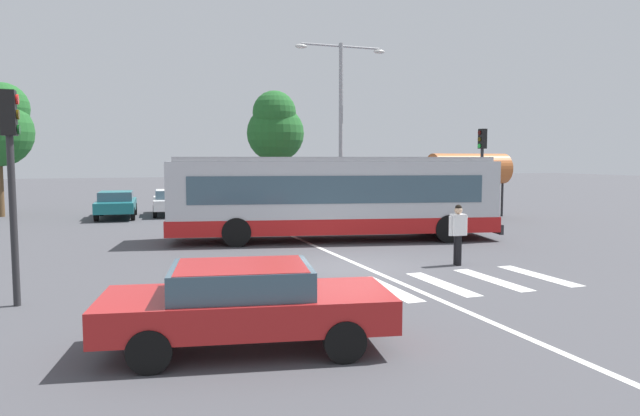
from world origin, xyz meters
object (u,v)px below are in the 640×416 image
object	(u,v)px
parked_car_white	(171,201)
bus_stop_shelter	(469,170)
parked_car_teal	(116,203)
traffic_light_far_corner	(482,160)
parked_car_red	(319,198)
parked_car_champagne	(220,200)
city_transit_bus	(334,197)
parked_car_blue	(360,197)
foreground_sedan	(246,301)
pedestrian_crossing_street	(458,231)
traffic_light_near_corner	(11,162)
twin_arm_street_lamp	(341,111)
parked_car_black	(269,198)
background_tree_right	(275,127)

from	to	relation	value
parked_car_white	bus_stop_shelter	world-z (taller)	bus_stop_shelter
parked_car_teal	traffic_light_far_corner	world-z (taller)	traffic_light_far_corner
parked_car_red	traffic_light_far_corner	bearing A→B (deg)	-59.45
parked_car_champagne	bus_stop_shelter	xyz separation A→B (m)	(11.54, -6.11, 1.65)
city_transit_bus	parked_car_white	distance (m)	12.63
bus_stop_shelter	parked_car_blue	bearing A→B (deg)	120.40
foreground_sedan	parked_car_blue	bearing A→B (deg)	62.02
parked_car_blue	parked_car_red	bearing A→B (deg)	-178.65
pedestrian_crossing_street	parked_car_red	distance (m)	16.92
traffic_light_near_corner	twin_arm_street_lamp	size ratio (longest dim) A/B	0.51
parked_car_white	parked_car_champagne	distance (m)	2.57
parked_car_blue	parked_car_white	bearing A→B (deg)	176.49
traffic_light_far_corner	traffic_light_near_corner	bearing A→B (deg)	-152.60
parked_car_teal	parked_car_black	xyz separation A→B (m)	(8.11, 0.61, 0.00)
foreground_sedan	parked_car_black	distance (m)	23.34
parked_car_teal	parked_car_champagne	distance (m)	5.31
parked_car_blue	traffic_light_far_corner	xyz separation A→B (m)	(2.36, -8.43, 2.17)
city_transit_bus	parked_car_teal	world-z (taller)	city_transit_bus
parked_car_blue	traffic_light_far_corner	distance (m)	9.02
parked_car_teal	background_tree_right	world-z (taller)	background_tree_right
traffic_light_near_corner	parked_car_red	bearing A→B (deg)	53.83
parked_car_champagne	parked_car_red	distance (m)	5.55
bus_stop_shelter	parked_car_red	bearing A→B (deg)	136.06
parked_car_teal	foreground_sedan	bearing A→B (deg)	-85.27
parked_car_red	bus_stop_shelter	size ratio (longest dim) A/B	1.06
foreground_sedan	twin_arm_street_lamp	distance (m)	19.91
foreground_sedan	parked_car_red	world-z (taller)	same
pedestrian_crossing_street	bus_stop_shelter	xyz separation A→B (m)	(7.87, 11.03, 1.45)
parked_car_teal	parked_car_white	xyz separation A→B (m)	(2.77, 0.66, 0.00)
twin_arm_street_lamp	parked_car_white	bearing A→B (deg)	146.08
traffic_light_near_corner	parked_car_champagne	bearing A→B (deg)	67.78
city_transit_bus	twin_arm_street_lamp	xyz separation A→B (m)	(2.91, 6.54, 3.72)
bus_stop_shelter	background_tree_right	xyz separation A→B (m)	(-7.04, 11.21, 2.58)
parked_car_red	background_tree_right	distance (m)	6.96
pedestrian_crossing_street	twin_arm_street_lamp	size ratio (longest dim) A/B	0.20
pedestrian_crossing_street	parked_car_red	xyz separation A→B (m)	(1.86, 16.82, -0.20)
city_transit_bus	traffic_light_near_corner	distance (m)	11.67
parked_car_white	parked_car_black	size ratio (longest dim) A/B	1.00
parked_car_champagne	city_transit_bus	bearing A→B (deg)	-78.99
pedestrian_crossing_street	twin_arm_street_lamp	world-z (taller)	twin_arm_street_lamp
city_transit_bus	foreground_sedan	xyz separation A→B (m)	(-5.69, -10.83, -0.82)
parked_car_red	background_tree_right	xyz separation A→B (m)	(-1.03, 5.42, 4.24)
parked_car_white	background_tree_right	world-z (taller)	background_tree_right
traffic_light_near_corner	parked_car_white	bearing A→B (deg)	75.36
parked_car_blue	twin_arm_street_lamp	size ratio (longest dim) A/B	0.54
foreground_sedan	traffic_light_near_corner	xyz separation A→B (m)	(-3.82, 4.21, 2.18)
pedestrian_crossing_street	parked_car_black	size ratio (longest dim) A/B	0.37
parked_car_black	background_tree_right	world-z (taller)	background_tree_right
parked_car_red	twin_arm_street_lamp	size ratio (longest dim) A/B	0.53
foreground_sedan	parked_car_teal	world-z (taller)	same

